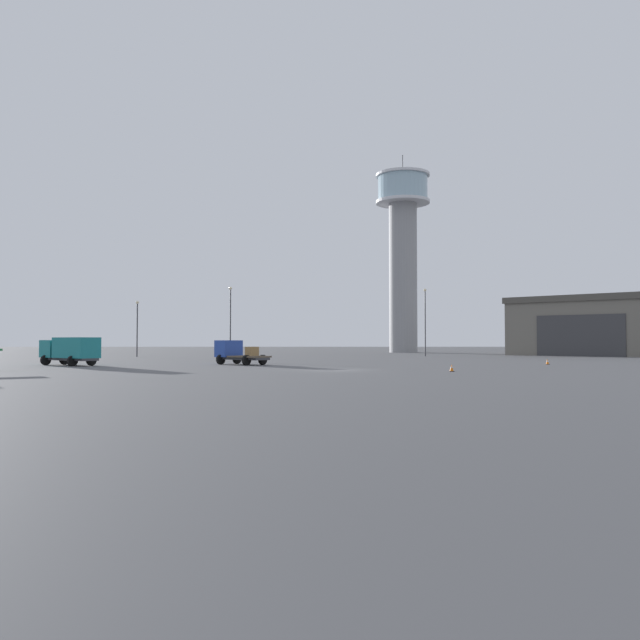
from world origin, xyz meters
TOP-DOWN VIEW (x-y plane):
  - ground_plane at (0.00, 0.00)m, footprint 400.00×400.00m
  - control_tower at (15.21, 77.33)m, footprint 10.95×10.95m
  - hangar at (44.69, 53.29)m, footprint 32.11×31.59m
  - truck_flatbed_blue at (-9.58, 12.08)m, footprint 6.02×5.61m
  - truck_box_teal at (-25.28, 9.29)m, footprint 7.03×5.97m
  - light_post_west at (14.69, 45.62)m, footprint 0.44×0.44m
  - light_post_east at (-14.51, 40.71)m, footprint 0.44×0.44m
  - light_post_north at (-28.52, 41.93)m, footprint 0.44×0.44m
  - traffic_cone_near_left at (21.75, 12.31)m, footprint 0.36×0.36m
  - traffic_cone_near_right at (9.20, -2.44)m, footprint 0.36×0.36m

SIDE VIEW (x-z plane):
  - ground_plane at x=0.00m, z-range 0.00..0.00m
  - traffic_cone_near_left at x=21.75m, z-range 0.00..0.55m
  - traffic_cone_near_right at x=9.20m, z-range 0.00..0.56m
  - truck_flatbed_blue at x=-9.58m, z-range -0.02..2.40m
  - truck_box_teal at x=-25.28m, z-range 0.20..2.91m
  - hangar at x=44.69m, z-range 0.02..9.53m
  - light_post_north at x=-28.52m, z-range 0.82..9.12m
  - light_post_east at x=-14.51m, z-range 0.86..11.15m
  - light_post_west at x=14.69m, z-range 0.87..11.26m
  - control_tower at x=15.21m, z-range 2.13..42.64m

